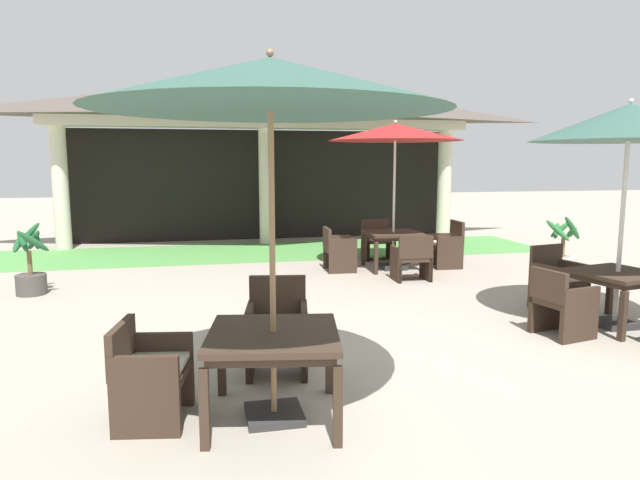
# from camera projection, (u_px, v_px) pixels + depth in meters

# --- Properties ---
(ground_plane) EXTENTS (60.00, 60.00, 0.00)m
(ground_plane) POSITION_uv_depth(u_px,v_px,m) (382.00, 379.00, 5.37)
(ground_plane) COLOR #9E9384
(background_pavilion) EXTENTS (10.88, 3.16, 4.16)m
(background_pavilion) POSITION_uv_depth(u_px,v_px,m) (265.00, 111.00, 13.93)
(background_pavilion) COLOR beige
(background_pavilion) RESTS_ON ground
(lawn_strip) EXTENTS (12.68, 2.79, 0.01)m
(lawn_strip) POSITION_uv_depth(u_px,v_px,m) (274.00, 251.00, 12.97)
(lawn_strip) COLOR #519347
(lawn_strip) RESTS_ON ground
(patio_table_near_foreground) EXTENTS (1.11, 1.11, 0.71)m
(patio_table_near_foreground) POSITION_uv_depth(u_px,v_px,m) (618.00, 279.00, 6.99)
(patio_table_near_foreground) COLOR #38281E
(patio_table_near_foreground) RESTS_ON ground
(patio_umbrella_near_foreground) EXTENTS (2.32, 2.32, 2.83)m
(patio_umbrella_near_foreground) POSITION_uv_depth(u_px,v_px,m) (629.00, 124.00, 6.72)
(patio_umbrella_near_foreground) COLOR #2D2D2D
(patio_umbrella_near_foreground) RESTS_ON ground
(patio_chair_near_foreground_west) EXTENTS (0.66, 0.65, 0.82)m
(patio_chair_near_foreground_west) POSITION_uv_depth(u_px,v_px,m) (561.00, 304.00, 6.64)
(patio_chair_near_foreground_west) COLOR #38281E
(patio_chair_near_foreground_west) RESTS_ON ground
(patio_chair_near_foreground_north) EXTENTS (0.70, 0.67, 0.89)m
(patio_chair_near_foreground_north) POSITION_uv_depth(u_px,v_px,m) (557.00, 280.00, 7.87)
(patio_chair_near_foreground_north) COLOR #38281E
(patio_chair_near_foreground_north) RESTS_ON ground
(patio_table_mid_left) EXTENTS (1.19, 1.19, 0.73)m
(patio_table_mid_left) POSITION_uv_depth(u_px,v_px,m) (273.00, 343.00, 4.47)
(patio_table_mid_left) COLOR #38281E
(patio_table_mid_left) RESTS_ON ground
(patio_umbrella_mid_left) EXTENTS (2.75, 2.75, 2.91)m
(patio_umbrella_mid_left) POSITION_uv_depth(u_px,v_px,m) (270.00, 86.00, 4.19)
(patio_umbrella_mid_left) COLOR #2D2D2D
(patio_umbrella_mid_left) RESTS_ON ground
(patio_chair_mid_left_north) EXTENTS (0.66, 0.62, 0.94)m
(patio_chair_mid_left_north) POSITION_uv_depth(u_px,v_px,m) (277.00, 330.00, 5.49)
(patio_chair_mid_left_north) COLOR #38281E
(patio_chair_mid_left_north) RESTS_ON ground
(patio_chair_mid_left_west) EXTENTS (0.63, 0.71, 0.81)m
(patio_chair_mid_left_west) POSITION_uv_depth(u_px,v_px,m) (149.00, 373.00, 4.46)
(patio_chair_mid_left_west) COLOR #38281E
(patio_chair_mid_left_west) RESTS_ON ground
(patio_table_mid_right) EXTENTS (1.06, 1.06, 0.72)m
(patio_table_mid_right) POSITION_uv_depth(u_px,v_px,m) (393.00, 237.00, 10.79)
(patio_table_mid_right) COLOR #38281E
(patio_table_mid_right) RESTS_ON ground
(patio_umbrella_mid_right) EXTENTS (2.55, 2.55, 2.84)m
(patio_umbrella_mid_right) POSITION_uv_depth(u_px,v_px,m) (395.00, 134.00, 10.51)
(patio_umbrella_mid_right) COLOR #2D2D2D
(patio_umbrella_mid_right) RESTS_ON ground
(patio_chair_mid_right_west) EXTENTS (0.57, 0.63, 0.83)m
(patio_chair_mid_right_west) POSITION_uv_depth(u_px,v_px,m) (338.00, 250.00, 10.64)
(patio_chair_mid_right_west) COLOR #38281E
(patio_chair_mid_right_west) RESTS_ON ground
(patio_chair_mid_right_north) EXTENTS (0.65, 0.55, 0.84)m
(patio_chair_mid_right_north) POSITION_uv_depth(u_px,v_px,m) (378.00, 240.00, 11.89)
(patio_chair_mid_right_north) COLOR #38281E
(patio_chair_mid_right_north) RESTS_ON ground
(patio_chair_mid_right_south) EXTENTS (0.64, 0.54, 0.82)m
(patio_chair_mid_right_south) POSITION_uv_depth(u_px,v_px,m) (412.00, 259.00, 9.76)
(patio_chair_mid_right_south) COLOR #38281E
(patio_chair_mid_right_south) RESTS_ON ground
(patio_chair_mid_right_east) EXTENTS (0.57, 0.61, 0.92)m
(patio_chair_mid_right_east) POSITION_uv_depth(u_px,v_px,m) (447.00, 246.00, 11.01)
(patio_chair_mid_right_east) COLOR #38281E
(patio_chair_mid_right_east) RESTS_ON ground
(potted_palm_left_edge) EXTENTS (0.64, 0.66, 1.14)m
(potted_palm_left_edge) POSITION_uv_depth(u_px,v_px,m) (31.00, 272.00, 8.74)
(potted_palm_left_edge) COLOR #47423D
(potted_palm_left_edge) RESTS_ON ground
(potted_palm_right_edge) EXTENTS (0.63, 0.62, 1.14)m
(potted_palm_right_edge) POSITION_uv_depth(u_px,v_px,m) (562.00, 260.00, 10.19)
(potted_palm_right_edge) COLOR #B2AD9E
(potted_palm_right_edge) RESTS_ON ground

